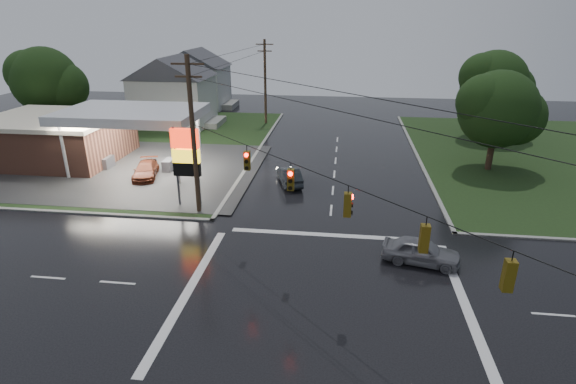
# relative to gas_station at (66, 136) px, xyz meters

# --- Properties ---
(ground) EXTENTS (120.00, 120.00, 0.00)m
(ground) POSITION_rel_gas_station_xyz_m (25.68, -19.70, -2.55)
(ground) COLOR black
(ground) RESTS_ON ground
(grass_nw) EXTENTS (36.00, 36.00, 0.08)m
(grass_nw) POSITION_rel_gas_station_xyz_m (-0.32, 6.30, -2.51)
(grass_nw) COLOR #1E3015
(grass_nw) RESTS_ON ground
(gas_station) EXTENTS (26.20, 18.00, 5.60)m
(gas_station) POSITION_rel_gas_station_xyz_m (0.00, 0.00, 0.00)
(gas_station) COLOR #2D2D2D
(gas_station) RESTS_ON ground
(pylon_sign) EXTENTS (2.00, 0.35, 6.00)m
(pylon_sign) POSITION_rel_gas_station_xyz_m (15.18, -9.20, 1.46)
(pylon_sign) COLOR #59595E
(pylon_sign) RESTS_ON ground
(utility_pole_nw) EXTENTS (2.20, 0.32, 11.00)m
(utility_pole_nw) POSITION_rel_gas_station_xyz_m (16.18, -10.20, 3.17)
(utility_pole_nw) COLOR #382619
(utility_pole_nw) RESTS_ON ground
(utility_pole_n) EXTENTS (2.20, 0.32, 10.50)m
(utility_pole_n) POSITION_rel_gas_station_xyz_m (16.18, 18.30, 2.92)
(utility_pole_n) COLOR #382619
(utility_pole_n) RESTS_ON ground
(traffic_signals) EXTENTS (26.87, 26.87, 1.47)m
(traffic_signals) POSITION_rel_gas_station_xyz_m (25.69, -19.72, 3.93)
(traffic_signals) COLOR black
(traffic_signals) RESTS_ON ground
(house_near) EXTENTS (11.05, 8.48, 8.60)m
(house_near) POSITION_rel_gas_station_xyz_m (4.73, 16.30, 1.86)
(house_near) COLOR silver
(house_near) RESTS_ON ground
(house_far) EXTENTS (11.05, 8.48, 8.60)m
(house_far) POSITION_rel_gas_station_xyz_m (3.73, 28.30, 1.86)
(house_far) COLOR silver
(house_far) RESTS_ON ground
(tree_nw_behind) EXTENTS (8.93, 7.60, 10.00)m
(tree_nw_behind) POSITION_rel_gas_station_xyz_m (-8.17, 10.29, 3.63)
(tree_nw_behind) COLOR black
(tree_nw_behind) RESTS_ON ground
(tree_ne_near) EXTENTS (7.99, 6.80, 8.98)m
(tree_ne_near) POSITION_rel_gas_station_xyz_m (39.82, 2.29, 3.01)
(tree_ne_near) COLOR black
(tree_ne_near) RESTS_ON ground
(tree_ne_far) EXTENTS (8.46, 7.20, 9.80)m
(tree_ne_far) POSITION_rel_gas_station_xyz_m (42.83, 14.29, 3.63)
(tree_ne_far) COLOR black
(tree_ne_far) RESTS_ON ground
(car_north) EXTENTS (2.79, 4.56, 1.42)m
(car_north) POSITION_rel_gas_station_xyz_m (21.97, -3.61, -1.84)
(car_north) COLOR #22272A
(car_north) RESTS_ON ground
(car_crossing) EXTENTS (4.66, 2.68, 1.49)m
(car_crossing) POSITION_rel_gas_station_xyz_m (31.04, -15.53, -1.80)
(car_crossing) COLOR slate
(car_crossing) RESTS_ON ground
(car_pump) EXTENTS (2.92, 4.87, 1.32)m
(car_pump) POSITION_rel_gas_station_xyz_m (9.29, -3.58, -1.89)
(car_pump) COLOR #5E2615
(car_pump) RESTS_ON ground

